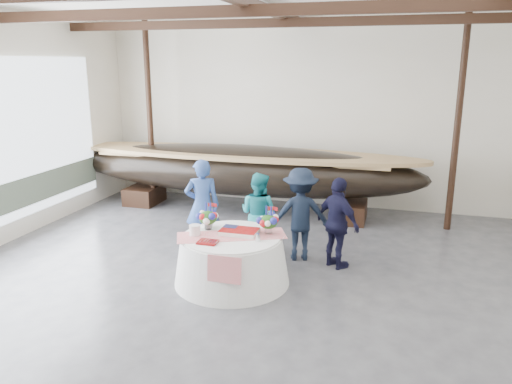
% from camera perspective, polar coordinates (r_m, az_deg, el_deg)
% --- Properties ---
extents(floor, '(10.00, 12.00, 0.01)m').
position_cam_1_polar(floor, '(7.48, -4.57, -13.32)').
color(floor, '#3D3D42').
rests_on(floor, ground).
extents(wall_back, '(10.00, 0.02, 4.50)m').
position_cam_1_polar(wall_back, '(12.45, 5.15, 8.86)').
color(wall_back, silver).
rests_on(wall_back, ground).
extents(pavilion_structure, '(9.80, 11.76, 4.50)m').
position_cam_1_polar(pavilion_structure, '(7.39, -2.85, 18.53)').
color(pavilion_structure, black).
rests_on(pavilion_structure, ground).
extents(longboat_display, '(8.60, 1.72, 1.61)m').
position_cam_1_polar(longboat_display, '(11.81, -1.78, 2.59)').
color(longboat_display, black).
rests_on(longboat_display, ground).
extents(banquet_table, '(1.87, 1.87, 0.80)m').
position_cam_1_polar(banquet_table, '(8.17, -2.78, -7.66)').
color(banquet_table, white).
rests_on(banquet_table, ground).
extents(tabletop_items, '(1.80, 1.22, 0.40)m').
position_cam_1_polar(tabletop_items, '(8.13, -2.61, -3.63)').
color(tabletop_items, red).
rests_on(tabletop_items, banquet_table).
extents(guest_woman_blue, '(0.76, 0.65, 1.78)m').
position_cam_1_polar(guest_woman_blue, '(9.40, -6.16, -1.56)').
color(guest_woman_blue, '#2B498B').
rests_on(guest_woman_blue, ground).
extents(guest_woman_teal, '(0.90, 0.79, 1.55)m').
position_cam_1_polar(guest_woman_teal, '(9.25, 0.30, -2.47)').
color(guest_woman_teal, teal).
rests_on(guest_woman_teal, ground).
extents(guest_man_left, '(1.23, 0.91, 1.69)m').
position_cam_1_polar(guest_man_left, '(9.00, 5.07, -2.54)').
color(guest_man_left, black).
rests_on(guest_man_left, ground).
extents(guest_man_right, '(0.99, 0.89, 1.61)m').
position_cam_1_polar(guest_man_right, '(8.72, 9.33, -3.55)').
color(guest_man_right, black).
rests_on(guest_man_right, ground).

